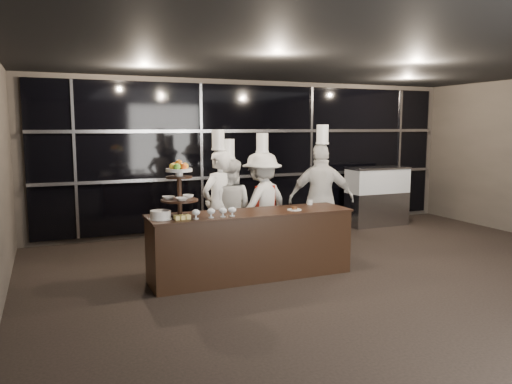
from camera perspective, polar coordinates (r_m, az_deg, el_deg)
name	(u,v)px	position (r m, az deg, el deg)	size (l,w,h in m)	color
room	(431,179)	(5.91, 19.41, 1.38)	(10.00, 10.00, 10.00)	black
window_wall	(258,156)	(10.11, 0.25, 4.18)	(8.60, 0.10, 2.80)	black
buffet_counter	(251,244)	(6.95, -0.56, -5.98)	(2.84, 0.74, 0.92)	black
display_stand	(179,185)	(6.49, -8.77, 0.80)	(0.48, 0.48, 0.74)	black
compotes	(216,211)	(6.44, -4.64, -2.21)	(0.60, 0.11, 0.12)	silver
layer_cake	(161,215)	(6.44, -10.86, -2.59)	(0.30, 0.30, 0.11)	white
pastry_squares	(182,217)	(6.39, -8.44, -2.85)	(0.19, 0.13, 0.05)	#F5E178
small_plate	(294,209)	(7.03, 4.41, -1.96)	(0.20, 0.20, 0.05)	white
chef_cup	(310,202)	(7.53, 6.17, -1.19)	(0.08, 0.08, 0.07)	white
display_case	(377,193)	(10.86, 13.67, -0.13)	(1.30, 0.57, 1.24)	#A5A5AA
chef_a	(219,204)	(7.70, -4.27, -1.42)	(0.76, 0.66, 2.04)	white
chef_b	(229,208)	(7.83, -3.13, -1.87)	(0.97, 0.91, 1.90)	silver
chef_c	(262,204)	(8.04, 0.71, -1.33)	(1.25, 1.04, 1.99)	silver
chef_d	(321,199)	(8.17, 7.48, -0.76)	(1.15, 0.80, 2.12)	silver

